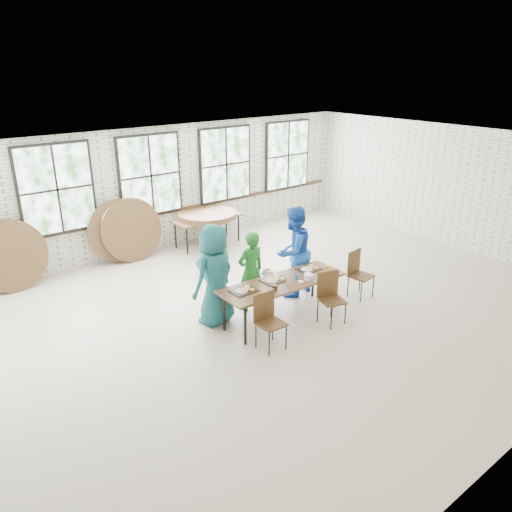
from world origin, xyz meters
The scene contains 13 objects.
room centered at (0.00, 4.44, 1.83)m, with size 12.00×12.00×12.00m.
dining_table centered at (0.08, -0.26, 0.69)m, with size 2.43×0.91×0.74m.
chair_near_left centered at (-0.74, -0.82, 0.56)m, with size 0.43×0.41×0.95m.
chair_near_right centered at (0.68, -0.86, 0.56)m, with size 0.52×0.51×0.95m.
chair_spare centered at (1.89, -0.47, 0.56)m, with size 0.48×0.46×0.95m.
adult_teal centered at (-0.93, 0.39, 0.92)m, with size 0.90×0.59×1.85m, color #1C6D60.
adult_green centered at (-0.13, 0.39, 0.78)m, with size 0.57×0.37×1.55m, color #1B6820.
toddler centered at (0.26, 0.39, 0.37)m, with size 0.48×0.27×0.74m, color #13243C.
adult_blue centered at (0.93, 0.39, 0.91)m, with size 0.89×0.69×1.83m, color #184CAE.
storage_table centered at (1.22, 3.90, 0.69)m, with size 1.83×0.84×0.74m.
tabletop_clutter centered at (0.18, -0.28, 0.77)m, with size 2.01×0.60×0.11m.
round_tops_stacked centered at (1.22, 3.90, 0.80)m, with size 1.50×1.50×0.13m.
round_tops_leaning centered at (-2.18, 4.19, 0.73)m, with size 4.35×0.43×1.50m.
Camera 1 is at (-5.38, -6.31, 4.42)m, focal length 35.00 mm.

